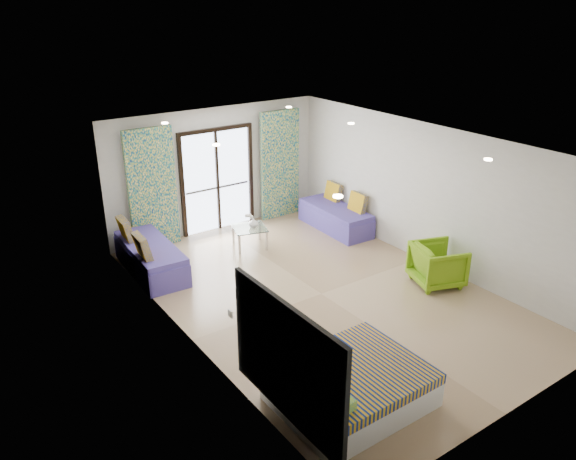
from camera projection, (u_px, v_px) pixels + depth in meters
floor at (321, 294)px, 9.86m from camera, size 5.00×7.50×0.01m
ceiling at (325, 143)px, 8.82m from camera, size 5.00×7.50×0.01m
wall_back at (216, 170)px, 12.18m from camera, size 5.00×0.01×2.70m
wall_front at (524, 322)px, 6.51m from camera, size 5.00×0.01×2.70m
wall_left at (186, 260)px, 8.02m from camera, size 0.01×7.50×2.70m
wall_right at (426, 195)px, 10.66m from camera, size 0.01×7.50×2.70m
balcony_door at (217, 174)px, 12.19m from camera, size 1.76×0.08×2.28m
balcony_rail at (218, 188)px, 12.32m from camera, size 1.52×0.03×0.04m
curtain_left at (152, 189)px, 11.26m from camera, size 1.00×0.10×2.50m
curtain_right at (280, 165)px, 12.90m from camera, size 1.00×0.10×2.50m
downlight_a at (338, 196)px, 6.58m from camera, size 0.12×0.12×0.02m
downlight_b at (488, 159)px, 8.06m from camera, size 0.12×0.12×0.02m
downlight_c at (216, 145)px, 8.85m from camera, size 0.12×0.12×0.02m
downlight_d at (351, 123)px, 10.33m from camera, size 0.12×0.12×0.02m
downlight_e at (165, 123)px, 10.36m from camera, size 0.12×0.12×0.02m
downlight_f at (289, 107)px, 11.84m from camera, size 0.12×0.12×0.02m
headboard at (286, 361)px, 6.30m from camera, size 0.06×2.10×1.50m
switch_plate at (230, 314)px, 7.24m from camera, size 0.02×0.10×0.10m
bed at (350, 386)px, 7.13m from camera, size 1.83×1.49×0.63m
daybed_left at (150, 257)px, 10.54m from camera, size 0.87×2.05×0.99m
daybed_right at (336, 217)px, 12.52m from camera, size 0.80×1.90×0.92m
coffee_table at (249, 229)px, 11.57m from camera, size 0.82×0.82×0.76m
vase at (253, 223)px, 11.50m from camera, size 0.21×0.22×0.21m
armchair at (438, 263)px, 10.06m from camera, size 0.99×1.02×0.84m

